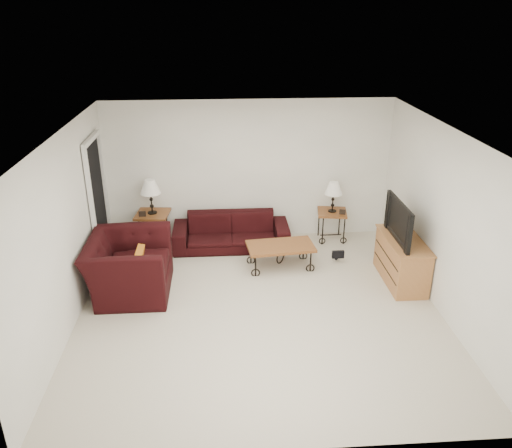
# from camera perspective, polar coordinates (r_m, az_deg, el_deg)

# --- Properties ---
(ground) EXTENTS (5.00, 5.00, 0.00)m
(ground) POSITION_cam_1_polar(r_m,az_deg,el_deg) (7.27, 0.38, -9.46)
(ground) COLOR beige
(ground) RESTS_ON ground
(wall_back) EXTENTS (5.00, 0.02, 2.50)m
(wall_back) POSITION_cam_1_polar(r_m,az_deg,el_deg) (9.02, -0.79, 6.01)
(wall_back) COLOR white
(wall_back) RESTS_ON ground
(wall_front) EXTENTS (5.00, 0.02, 2.50)m
(wall_front) POSITION_cam_1_polar(r_m,az_deg,el_deg) (4.52, 2.87, -13.32)
(wall_front) COLOR white
(wall_front) RESTS_ON ground
(wall_left) EXTENTS (0.02, 5.00, 2.50)m
(wall_left) POSITION_cam_1_polar(r_m,az_deg,el_deg) (6.97, -20.56, -0.96)
(wall_left) COLOR white
(wall_left) RESTS_ON ground
(wall_right) EXTENTS (0.02, 5.00, 2.50)m
(wall_right) POSITION_cam_1_polar(r_m,az_deg,el_deg) (7.29, 20.40, 0.16)
(wall_right) COLOR white
(wall_right) RESTS_ON ground
(ceiling) EXTENTS (5.00, 5.00, 0.00)m
(ceiling) POSITION_cam_1_polar(r_m,az_deg,el_deg) (6.28, 0.45, 10.08)
(ceiling) COLOR white
(ceiling) RESTS_ON wall_back
(doorway) EXTENTS (0.08, 0.94, 2.04)m
(doorway) POSITION_cam_1_polar(r_m,az_deg,el_deg) (8.52, -17.29, 2.21)
(doorway) COLOR black
(doorway) RESTS_ON ground
(sofa) EXTENTS (2.01, 0.79, 0.59)m
(sofa) POSITION_cam_1_polar(r_m,az_deg,el_deg) (8.90, -2.81, -0.86)
(sofa) COLOR black
(sofa) RESTS_ON ground
(side_table_left) EXTENTS (0.61, 0.61, 0.61)m
(side_table_left) POSITION_cam_1_polar(r_m,az_deg,el_deg) (9.14, -11.40, -0.56)
(side_table_left) COLOR brown
(side_table_left) RESTS_ON ground
(side_table_right) EXTENTS (0.58, 0.58, 0.55)m
(side_table_right) POSITION_cam_1_polar(r_m,az_deg,el_deg) (9.27, 8.44, -0.18)
(side_table_right) COLOR brown
(side_table_right) RESTS_ON ground
(lamp_left) EXTENTS (0.38, 0.38, 0.61)m
(lamp_left) POSITION_cam_1_polar(r_m,az_deg,el_deg) (8.92, -11.71, 3.02)
(lamp_left) COLOR black
(lamp_left) RESTS_ON side_table_left
(lamp_right) EXTENTS (0.36, 0.36, 0.55)m
(lamp_right) POSITION_cam_1_polar(r_m,az_deg,el_deg) (9.07, 8.65, 3.03)
(lamp_right) COLOR black
(lamp_right) RESTS_ON side_table_right
(photo_frame_left) EXTENTS (0.12, 0.02, 0.10)m
(photo_frame_left) POSITION_cam_1_polar(r_m,az_deg,el_deg) (8.89, -12.65, 1.11)
(photo_frame_left) COLOR black
(photo_frame_left) RESTS_ON side_table_left
(photo_frame_right) EXTENTS (0.11, 0.05, 0.09)m
(photo_frame_right) POSITION_cam_1_polar(r_m,az_deg,el_deg) (9.05, 9.68, 1.34)
(photo_frame_right) COLOR black
(photo_frame_right) RESTS_ON side_table_right
(coffee_table) EXTENTS (1.12, 0.69, 0.40)m
(coffee_table) POSITION_cam_1_polar(r_m,az_deg,el_deg) (8.25, 2.75, -3.63)
(coffee_table) COLOR brown
(coffee_table) RESTS_ON ground
(armchair) EXTENTS (1.15, 1.32, 0.85)m
(armchair) POSITION_cam_1_polar(r_m,az_deg,el_deg) (7.70, -14.06, -4.58)
(armchair) COLOR black
(armchair) RESTS_ON ground
(throw_pillow) EXTENTS (0.10, 0.39, 0.39)m
(throw_pillow) POSITION_cam_1_polar(r_m,az_deg,el_deg) (7.58, -13.07, -4.12)
(throw_pillow) COLOR #C36319
(throw_pillow) RESTS_ON armchair
(tv_stand) EXTENTS (0.49, 1.18, 0.71)m
(tv_stand) POSITION_cam_1_polar(r_m,az_deg,el_deg) (8.09, 16.02, -3.94)
(tv_stand) COLOR #AE7440
(tv_stand) RESTS_ON ground
(television) EXTENTS (0.14, 1.06, 0.61)m
(television) POSITION_cam_1_polar(r_m,az_deg,el_deg) (7.82, 16.41, 0.34)
(television) COLOR black
(television) RESTS_ON tv_stand
(backpack) EXTENTS (0.37, 0.34, 0.39)m
(backpack) POSITION_cam_1_polar(r_m,az_deg,el_deg) (8.57, 9.06, -2.86)
(backpack) COLOR black
(backpack) RESTS_ON ground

